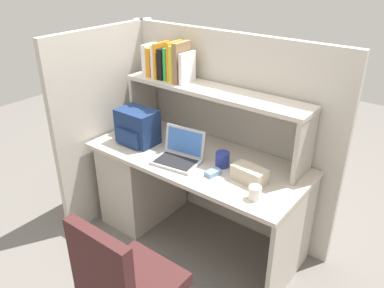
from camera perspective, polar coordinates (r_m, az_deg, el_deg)
ground_plane at (r=3.18m, az=0.57°, el=-13.49°), size 8.00×8.00×0.00m
desk at (r=3.15m, az=-5.08°, el=-5.00°), size 1.60×0.70×0.73m
cubicle_partition_rear at (r=3.03m, az=4.98°, el=1.62°), size 1.84×0.05×1.55m
cubicle_partition_left at (r=3.25m, az=-11.97°, el=2.92°), size 0.05×1.06×1.55m
overhead_hutch at (r=2.77m, az=3.18°, el=6.14°), size 1.44×0.28×0.45m
reference_books_on_shelf at (r=2.94m, az=-3.55°, el=11.94°), size 0.40×0.18×0.29m
laptop at (r=2.69m, az=-1.85°, el=-1.53°), size 0.34×0.29×0.22m
backpack at (r=2.95m, az=-8.08°, el=2.48°), size 0.30×0.22×0.26m
computer_mouse at (r=2.55m, az=3.10°, el=-4.23°), size 0.08×0.11×0.03m
paper_cup at (r=2.33m, az=9.21°, el=-7.08°), size 0.08×0.08×0.08m
tissue_box at (r=2.48m, az=8.43°, el=-4.43°), size 0.23×0.14×0.10m
snack_canister at (r=2.63m, az=4.47°, el=-2.29°), size 0.10×0.10×0.10m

